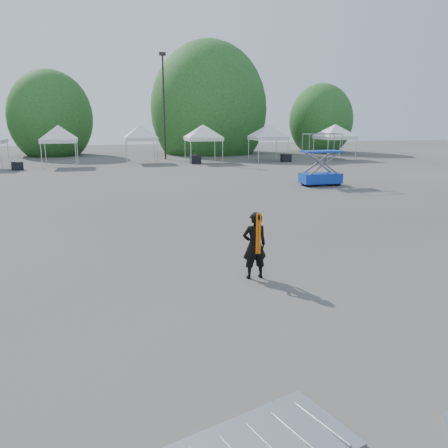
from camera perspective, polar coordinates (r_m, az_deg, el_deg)
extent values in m
plane|color=#474442|center=(11.67, -1.06, -5.17)|extent=(120.00, 120.00, 0.00)
cylinder|color=black|center=(43.12, -7.83, 14.69)|extent=(0.16, 0.16, 9.50)
cube|color=black|center=(43.51, -8.05, 21.15)|extent=(0.60, 0.25, 0.30)
cylinder|color=#382314|center=(51.07, -21.43, 9.63)|extent=(0.36, 0.36, 2.27)
ellipsoid|color=#1A4A18|center=(51.01, -21.70, 12.76)|extent=(4.16, 4.16, 4.78)
cylinder|color=#382314|center=(51.14, -1.97, 10.83)|extent=(0.36, 0.36, 2.80)
ellipsoid|color=#1A4A18|center=(51.10, -2.00, 14.70)|extent=(5.12, 5.12, 5.89)
cylinder|color=#382314|center=(53.80, 12.38, 10.29)|extent=(0.36, 0.36, 2.10)
ellipsoid|color=#1A4A18|center=(53.73, 12.52, 13.04)|extent=(3.84, 3.84, 4.42)
cylinder|color=silver|center=(37.59, -27.11, 7.83)|extent=(0.06, 0.06, 2.00)
cylinder|color=silver|center=(40.25, -26.34, 8.19)|extent=(0.06, 0.06, 2.00)
cylinder|color=silver|center=(37.18, -22.74, 8.21)|extent=(0.06, 0.06, 2.00)
cylinder|color=silver|center=(36.94, -18.78, 8.51)|extent=(0.06, 0.06, 2.00)
cylinder|color=silver|center=(39.71, -22.29, 8.52)|extent=(0.06, 0.06, 2.00)
cylinder|color=silver|center=(39.48, -18.58, 8.80)|extent=(0.06, 0.06, 2.00)
cube|color=silver|center=(38.24, -20.73, 10.13)|extent=(2.75, 2.75, 0.30)
pyramid|color=silver|center=(38.21, -20.89, 12.00)|extent=(3.89, 3.89, 1.10)
cylinder|color=silver|center=(38.54, -12.50, 9.08)|extent=(0.06, 0.06, 2.00)
cylinder|color=silver|center=(38.75, -8.68, 9.26)|extent=(0.06, 0.06, 2.00)
cylinder|color=silver|center=(41.09, -12.69, 9.32)|extent=(0.06, 0.06, 2.00)
cylinder|color=silver|center=(41.28, -9.10, 9.49)|extent=(0.06, 0.06, 2.00)
cube|color=silver|center=(39.83, -10.81, 10.85)|extent=(2.76, 2.76, 0.30)
pyramid|color=silver|center=(39.80, -10.89, 12.64)|extent=(3.90, 3.90, 1.10)
cylinder|color=silver|center=(37.90, -4.35, 9.28)|extent=(0.06, 0.06, 2.00)
cylinder|color=silver|center=(38.52, -0.18, 9.39)|extent=(0.06, 0.06, 2.00)
cylinder|color=silver|center=(40.66, -5.11, 9.55)|extent=(0.06, 0.06, 2.00)
cylinder|color=silver|center=(41.24, -1.20, 9.65)|extent=(0.06, 0.06, 2.00)
cube|color=silver|center=(39.49, -2.73, 11.04)|extent=(3.01, 3.01, 0.30)
pyramid|color=silver|center=(39.46, -2.75, 12.86)|extent=(4.26, 4.26, 1.10)
cylinder|color=silver|center=(39.44, 4.54, 9.44)|extent=(0.06, 0.06, 2.00)
cylinder|color=silver|center=(40.47, 8.35, 9.44)|extent=(0.06, 0.06, 2.00)
cylinder|color=silver|center=(42.10, 3.24, 9.71)|extent=(0.06, 0.06, 2.00)
cylinder|color=silver|center=(43.07, 6.85, 9.72)|extent=(0.06, 0.06, 2.00)
cube|color=silver|center=(41.19, 5.78, 11.09)|extent=(3.02, 3.02, 0.30)
pyramid|color=silver|center=(41.16, 5.82, 12.83)|extent=(4.27, 4.27, 1.10)
cylinder|color=silver|center=(41.71, 13.40, 9.34)|extent=(0.06, 0.06, 2.00)
cylinder|color=silver|center=(43.17, 16.85, 9.26)|extent=(0.06, 0.06, 2.00)
cylinder|color=silver|center=(44.29, 11.59, 9.65)|extent=(0.06, 0.06, 2.00)
cylinder|color=silver|center=(45.67, 14.91, 9.58)|extent=(0.06, 0.06, 2.00)
cube|color=silver|center=(43.63, 14.27, 10.88)|extent=(3.11, 3.11, 0.30)
pyramid|color=silver|center=(43.61, 14.37, 12.52)|extent=(4.40, 4.40, 1.10)
imported|color=black|center=(10.41, 4.00, -2.81)|extent=(0.60, 0.40, 1.63)
cube|color=#EC5C04|center=(10.18, 4.33, -1.29)|extent=(0.13, 0.02, 0.98)
cube|color=#0C249E|center=(26.11, 12.48, 5.88)|extent=(2.33, 1.21, 0.57)
cube|color=#0C249E|center=(25.97, 12.65, 9.23)|extent=(2.23, 1.16, 0.10)
cylinder|color=black|center=(25.35, 11.16, 5.14)|extent=(0.35, 0.15, 0.34)
cylinder|color=black|center=(26.12, 14.61, 5.19)|extent=(0.35, 0.15, 0.34)
cylinder|color=black|center=(26.22, 10.29, 5.44)|extent=(0.35, 0.15, 0.34)
cylinder|color=black|center=(26.96, 13.66, 5.49)|extent=(0.35, 0.15, 0.34)
cube|color=black|center=(36.94, -25.38, 6.86)|extent=(0.93, 0.81, 0.62)
cube|color=black|center=(38.56, -3.75, 8.43)|extent=(1.03, 0.84, 0.74)
cube|color=black|center=(40.57, 8.10, 8.53)|extent=(0.96, 0.79, 0.69)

